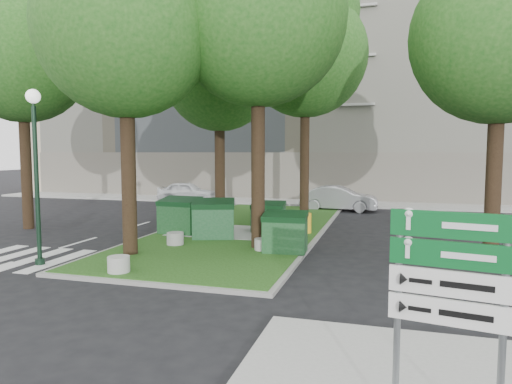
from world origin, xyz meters
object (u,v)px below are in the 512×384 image
(car_silver, at_px, (339,198))
(tree_median_far, at_px, (308,43))
(tree_street_right, at_px, (504,19))
(dumpster_c, at_px, (268,217))
(bollard_mid, at_px, (175,238))
(bollard_right, at_px, (262,244))
(dumpster_d, at_px, (285,232))
(dumpster_b, at_px, (213,219))
(tree_median_near_left, at_px, (128,12))
(car_white, at_px, (187,192))
(dumpster_a, at_px, (180,216))
(tree_street_left, at_px, (24,43))
(street_lamp, at_px, (36,156))
(tree_median_mid, at_px, (222,64))
(litter_bin, at_px, (306,223))
(directional_sign, at_px, (449,289))
(bollard_left, at_px, (119,264))

(car_silver, bearing_deg, tree_median_far, 162.04)
(tree_street_right, height_order, dumpster_c, tree_street_right)
(dumpster_c, bearing_deg, bollard_mid, -128.95)
(car_silver, bearing_deg, tree_street_right, -150.40)
(tree_median_far, height_order, bollard_right, tree_median_far)
(tree_median_far, bearing_deg, dumpster_d, -84.91)
(dumpster_b, bearing_deg, tree_median_near_left, -132.64)
(dumpster_c, relative_size, dumpster_d, 0.93)
(car_white, bearing_deg, dumpster_a, -163.06)
(tree_median_near_left, xyz_separation_m, dumpster_a, (-0.19, 3.64, -6.53))
(tree_median_far, xyz_separation_m, car_white, (-8.79, 5.51, -7.67))
(dumpster_d, relative_size, car_white, 0.37)
(tree_street_left, xyz_separation_m, car_silver, (11.91, 9.44, -6.96))
(dumpster_b, distance_m, bollard_right, 2.78)
(tree_median_near_left, bearing_deg, dumpster_c, 58.20)
(tree_median_far, bearing_deg, street_lamp, -117.56)
(tree_median_near_left, bearing_deg, street_lamp, -142.66)
(tree_median_mid, distance_m, litter_bin, 7.74)
(dumpster_b, bearing_deg, dumpster_c, 29.76)
(car_silver, bearing_deg, street_lamp, 155.72)
(bollard_right, height_order, directional_sign, directional_sign)
(tree_median_mid, xyz_separation_m, directional_sign, (7.58, -13.58, -5.22))
(tree_median_far, height_order, tree_street_left, tree_median_far)
(bollard_left, height_order, bollard_right, bollard_left)
(bollard_mid, height_order, directional_sign, directional_sign)
(tree_street_right, bearing_deg, street_lamp, -161.99)
(dumpster_b, relative_size, directional_sign, 0.72)
(tree_street_left, bearing_deg, street_lamp, -46.04)
(tree_median_mid, height_order, tree_street_left, tree_street_left)
(bollard_left, relative_size, street_lamp, 0.11)
(tree_street_left, bearing_deg, directional_sign, -35.05)
(bollard_mid, relative_size, car_white, 0.15)
(directional_sign, bearing_deg, tree_street_left, 155.34)
(tree_median_mid, distance_m, tree_street_right, 10.77)
(dumpster_b, xyz_separation_m, dumpster_c, (1.60, 1.77, -0.11))
(tree_street_right, xyz_separation_m, directional_sign, (-2.42, -9.58, -5.22))
(dumpster_c, distance_m, bollard_right, 3.40)
(bollard_mid, bearing_deg, car_white, 113.04)
(bollard_left, distance_m, street_lamp, 4.04)
(dumpster_a, relative_size, litter_bin, 2.05)
(bollard_right, bearing_deg, dumpster_a, 151.48)
(dumpster_b, bearing_deg, bollard_right, -52.40)
(car_white, xyz_separation_m, car_silver, (10.01, -2.07, 0.04))
(tree_street_right, bearing_deg, dumpster_b, 176.31)
(bollard_mid, bearing_deg, street_lamp, -130.62)
(dumpster_b, height_order, directional_sign, directional_sign)
(tree_street_right, xyz_separation_m, street_lamp, (-12.59, -4.09, -3.86))
(litter_bin, bearing_deg, dumpster_c, -175.12)
(car_silver, bearing_deg, dumpster_b, 161.87)
(tree_median_mid, height_order, tree_street_right, tree_street_right)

